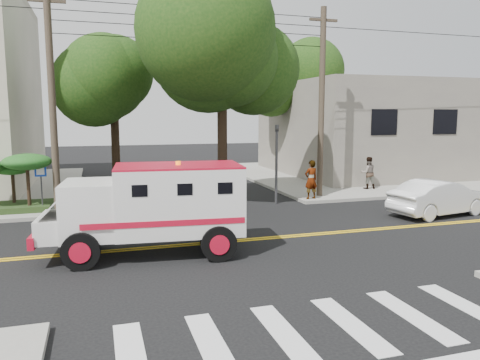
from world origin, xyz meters
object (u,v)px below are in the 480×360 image
object	(u,v)px
parked_sedan	(440,198)
pedestrian_b	(368,173)
armored_truck	(153,204)
pedestrian_a	(311,180)

from	to	relation	value
parked_sedan	pedestrian_b	xyz separation A→B (m)	(0.50, 6.06, 0.27)
parked_sedan	pedestrian_b	size ratio (longest dim) A/B	2.59
parked_sedan	pedestrian_b	distance (m)	6.08
armored_truck	parked_sedan	world-z (taller)	armored_truck
armored_truck	pedestrian_a	bearing A→B (deg)	43.15
parked_sedan	pedestrian_a	xyz separation A→B (m)	(-3.72, 4.19, 0.33)
armored_truck	pedestrian_b	distance (m)	14.65
armored_truck	pedestrian_b	xyz separation A→B (m)	(12.23, 8.05, -0.50)
pedestrian_a	pedestrian_b	xyz separation A→B (m)	(4.22, 1.86, -0.06)
pedestrian_b	parked_sedan	bearing A→B (deg)	95.34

